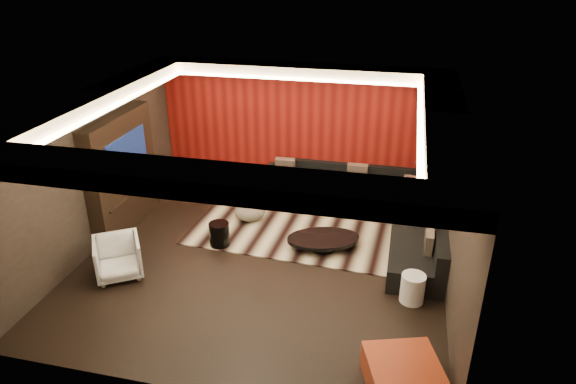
% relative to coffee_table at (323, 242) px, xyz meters
% --- Properties ---
extents(floor, '(6.00, 6.00, 0.02)m').
position_rel_coffee_table_xyz_m(floor, '(-0.94, -0.60, -0.14)').
color(floor, black).
rests_on(floor, ground).
extents(ceiling, '(6.00, 6.00, 0.02)m').
position_rel_coffee_table_xyz_m(ceiling, '(-0.94, -0.60, 2.68)').
color(ceiling, silver).
rests_on(ceiling, ground).
extents(wall_back, '(6.00, 0.02, 2.80)m').
position_rel_coffee_table_xyz_m(wall_back, '(-0.94, 2.41, 1.27)').
color(wall_back, black).
rests_on(wall_back, ground).
extents(wall_left, '(0.02, 6.00, 2.80)m').
position_rel_coffee_table_xyz_m(wall_left, '(-3.95, -0.60, 1.27)').
color(wall_left, black).
rests_on(wall_left, ground).
extents(wall_right, '(0.02, 6.00, 2.80)m').
position_rel_coffee_table_xyz_m(wall_right, '(2.07, -0.60, 1.27)').
color(wall_right, black).
rests_on(wall_right, ground).
extents(red_feature_wall, '(5.98, 0.05, 2.78)m').
position_rel_coffee_table_xyz_m(red_feature_wall, '(-0.94, 2.37, 1.27)').
color(red_feature_wall, '#6B0C0A').
rests_on(red_feature_wall, ground).
extents(soffit_back, '(6.00, 0.60, 0.22)m').
position_rel_coffee_table_xyz_m(soffit_back, '(-0.94, 2.10, 2.56)').
color(soffit_back, silver).
rests_on(soffit_back, ground).
extents(soffit_front, '(6.00, 0.60, 0.22)m').
position_rel_coffee_table_xyz_m(soffit_front, '(-0.94, -3.30, 2.56)').
color(soffit_front, silver).
rests_on(soffit_front, ground).
extents(soffit_left, '(0.60, 4.80, 0.22)m').
position_rel_coffee_table_xyz_m(soffit_left, '(-3.64, -0.60, 2.56)').
color(soffit_left, silver).
rests_on(soffit_left, ground).
extents(soffit_right, '(0.60, 4.80, 0.22)m').
position_rel_coffee_table_xyz_m(soffit_right, '(1.76, -0.60, 2.56)').
color(soffit_right, silver).
rests_on(soffit_right, ground).
extents(cove_back, '(4.80, 0.08, 0.04)m').
position_rel_coffee_table_xyz_m(cove_back, '(-0.94, 1.76, 2.47)').
color(cove_back, '#FFD899').
rests_on(cove_back, ground).
extents(cove_front, '(4.80, 0.08, 0.04)m').
position_rel_coffee_table_xyz_m(cove_front, '(-0.94, -2.96, 2.47)').
color(cove_front, '#FFD899').
rests_on(cove_front, ground).
extents(cove_left, '(0.08, 4.80, 0.04)m').
position_rel_coffee_table_xyz_m(cove_left, '(-3.30, -0.60, 2.47)').
color(cove_left, '#FFD899').
rests_on(cove_left, ground).
extents(cove_right, '(0.08, 4.80, 0.04)m').
position_rel_coffee_table_xyz_m(cove_right, '(1.42, -0.60, 2.47)').
color(cove_right, '#FFD899').
rests_on(cove_right, ground).
extents(tv_surround, '(0.30, 2.00, 2.20)m').
position_rel_coffee_table_xyz_m(tv_surround, '(-3.79, 0.00, 0.97)').
color(tv_surround, black).
rests_on(tv_surround, ground).
extents(tv_screen, '(0.04, 1.30, 0.80)m').
position_rel_coffee_table_xyz_m(tv_screen, '(-3.63, 0.00, 1.32)').
color(tv_screen, black).
rests_on(tv_screen, ground).
extents(tv_shelf, '(0.04, 1.60, 0.04)m').
position_rel_coffee_table_xyz_m(tv_shelf, '(-3.63, 0.00, 0.57)').
color(tv_shelf, black).
rests_on(tv_shelf, ground).
extents(rug, '(4.15, 3.20, 0.02)m').
position_rel_coffee_table_xyz_m(rug, '(-0.55, 0.94, -0.12)').
color(rug, '#C9B993').
rests_on(rug, floor).
extents(coffee_table, '(1.62, 1.62, 0.22)m').
position_rel_coffee_table_xyz_m(coffee_table, '(0.00, 0.00, 0.00)').
color(coffee_table, black).
rests_on(coffee_table, rug).
extents(drum_stool, '(0.37, 0.37, 0.43)m').
position_rel_coffee_table_xyz_m(drum_stool, '(-1.83, -0.31, 0.11)').
color(drum_stool, black).
rests_on(drum_stool, rug).
extents(striped_pouf, '(0.69, 0.69, 0.33)m').
position_rel_coffee_table_xyz_m(striped_pouf, '(-1.59, 0.75, 0.06)').
color(striped_pouf, '#C5B698').
rests_on(striped_pouf, rug).
extents(white_side_table, '(0.47, 0.47, 0.46)m').
position_rel_coffee_table_xyz_m(white_side_table, '(1.56, -1.18, 0.10)').
color(white_side_table, white).
rests_on(white_side_table, floor).
extents(orange_ottoman, '(1.08, 1.08, 0.38)m').
position_rel_coffee_table_xyz_m(orange_ottoman, '(1.47, -2.95, 0.06)').
color(orange_ottoman, '#A43015').
rests_on(orange_ottoman, floor).
extents(armchair, '(0.99, 1.00, 0.66)m').
position_rel_coffee_table_xyz_m(armchair, '(-3.10, -1.56, 0.20)').
color(armchair, silver).
rests_on(armchair, floor).
extents(sectional_sofa, '(3.65, 3.50, 0.75)m').
position_rel_coffee_table_xyz_m(sectional_sofa, '(0.79, 1.27, 0.13)').
color(sectional_sofa, black).
rests_on(sectional_sofa, floor).
extents(throw_pillows, '(3.22, 2.81, 0.50)m').
position_rel_coffee_table_xyz_m(throw_pillows, '(0.61, 1.40, 0.49)').
color(throw_pillows, tan).
rests_on(throw_pillows, sectional_sofa).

